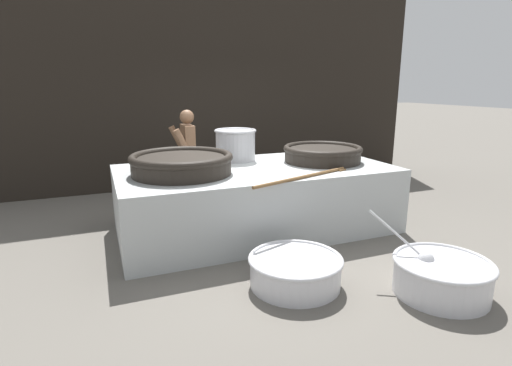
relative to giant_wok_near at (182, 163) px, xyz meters
The scene contains 10 objects.
ground_plane 1.45m from the giant_wok_near, ahead, with size 60.00×60.00×0.00m, color #666059.
back_wall 3.26m from the giant_wok_near, 70.90° to the left, with size 9.55×0.24×3.95m, color black.
hearth_platform 1.18m from the giant_wok_near, ahead, with size 3.69×1.86×0.88m.
giant_wok_near is the anchor object (origin of this frame).
giant_wok_far 2.07m from the giant_wok_near, ahead, with size 1.14×1.14×0.24m.
stock_pot 1.14m from the giant_wok_near, 34.37° to the left, with size 0.62×0.62×0.46m.
stirring_paddle 1.56m from the giant_wok_near, 30.01° to the right, with size 1.51×0.57×0.04m.
cook 1.35m from the giant_wok_near, 74.45° to the left, with size 0.38×0.58×1.60m.
prep_bowl_vegetables 3.18m from the giant_wok_near, 49.19° to the right, with size 0.93×1.07×0.74m.
prep_bowl_meat 2.00m from the giant_wok_near, 64.54° to the right, with size 0.96×0.96×0.31m.
Camera 1 is at (-1.99, -4.95, 1.99)m, focal length 28.00 mm.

